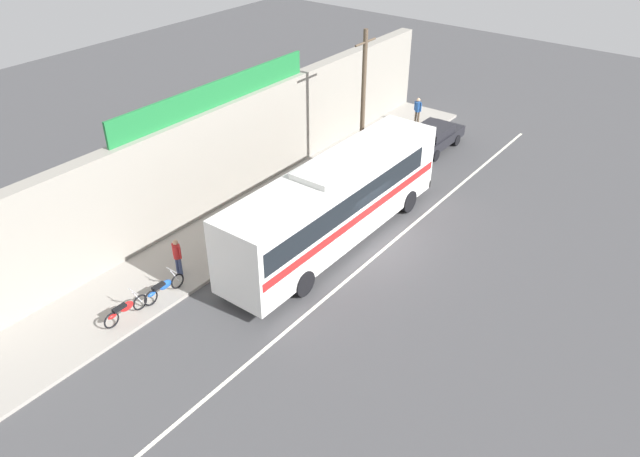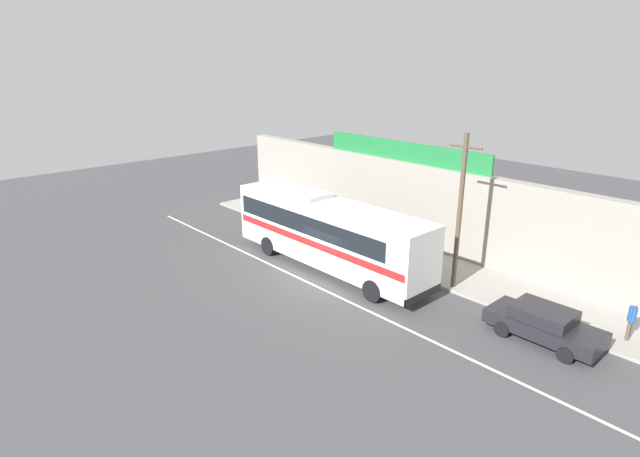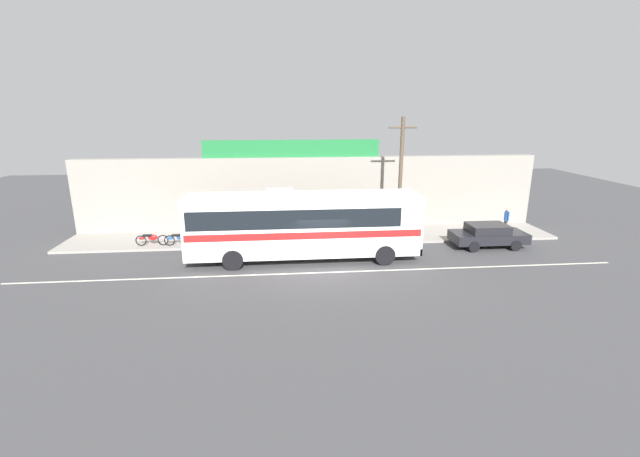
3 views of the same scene
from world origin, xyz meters
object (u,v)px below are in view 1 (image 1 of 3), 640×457
Objects in this scene: motorcycle_black at (163,287)px; pedestrian_far_left at (177,255)px; intercity_bus at (334,201)px; pedestrian_by_curb at (418,109)px; motorcycle_red at (125,309)px; parked_car at (433,137)px; utility_pole at (363,103)px.

pedestrian_far_left reaches higher than motorcycle_black.
pedestrian_by_curb is (13.19, 3.49, -0.99)m from intercity_bus.
pedestrian_by_curb is at bearing 2.08° from motorcycle_black.
intercity_bus is 13.68m from pedestrian_by_curb.
intercity_bus is 6.65m from pedestrian_far_left.
motorcycle_red is 21.80m from pedestrian_by_curb.
intercity_bus is 2.85× the size of parked_car.
parked_car is at bearing 6.25° from intercity_bus.
parked_car is at bearing -16.12° from utility_pole.
utility_pole is (-4.98, 1.44, 3.15)m from parked_car.
motorcycle_black is 1.20× the size of pedestrian_far_left.
intercity_bus is 6.52× the size of motorcycle_red.
parked_car is 2.62× the size of pedestrian_by_curb.
pedestrian_by_curb is (7.28, 0.86, -2.81)m from utility_pole.
utility_pole is (5.90, 2.63, 1.83)m from intercity_bus.
motorcycle_red is 1.18× the size of pedestrian_far_left.
intercity_bus reaches higher than pedestrian_by_curb.
parked_car is at bearing -135.06° from pedestrian_by_curb.
intercity_bus is at bearing -165.17° from pedestrian_by_curb.
parked_car is at bearing -4.94° from motorcycle_red.
intercity_bus is at bearing -155.98° from utility_pole.
pedestrian_by_curb is at bearing 44.94° from parked_car.
utility_pole is 11.90m from pedestrian_far_left.
pedestrian_far_left is (-5.63, 3.40, -1.02)m from intercity_bus.
utility_pole reaches higher than pedestrian_by_curb.
pedestrian_far_left is at bearing 25.91° from motorcycle_black.
parked_car is at bearing -7.60° from pedestrian_far_left.
parked_car reaches higher than motorcycle_red.
utility_pole is 13.27m from motorcycle_black.
pedestrian_by_curb reaches higher than motorcycle_red.
intercity_bus is 6.72m from utility_pole.
parked_car is at bearing -5.02° from motorcycle_black.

